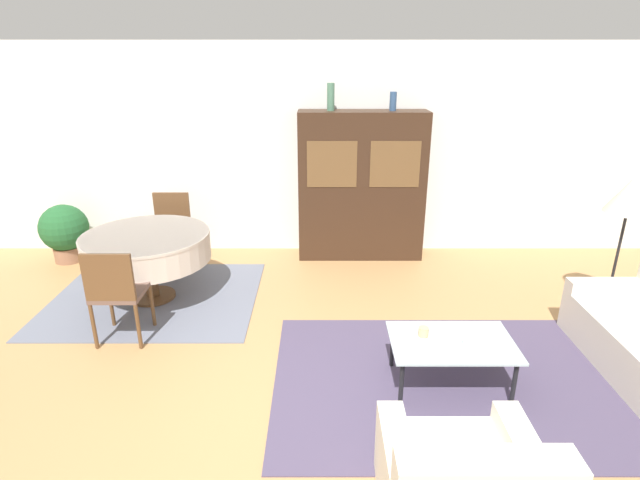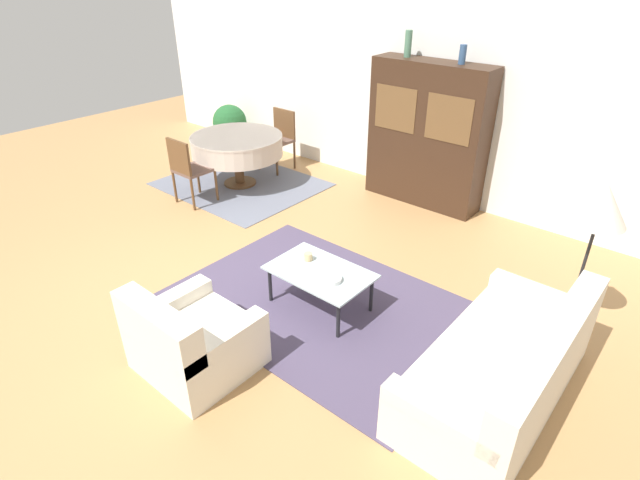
% 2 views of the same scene
% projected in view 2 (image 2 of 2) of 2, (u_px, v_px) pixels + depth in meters
% --- Properties ---
extents(ground_plane, '(14.00, 14.00, 0.00)m').
position_uv_depth(ground_plane, '(196.00, 284.00, 5.27)').
color(ground_plane, tan).
extents(wall_back, '(10.00, 0.06, 2.70)m').
position_uv_depth(wall_back, '(394.00, 93.00, 7.01)').
color(wall_back, white).
rests_on(wall_back, ground_plane).
extents(area_rug, '(2.90, 1.99, 0.01)m').
position_uv_depth(area_rug, '(324.00, 305.00, 4.95)').
color(area_rug, '#4C425B').
rests_on(area_rug, ground_plane).
extents(dining_rug, '(2.23, 1.85, 0.01)m').
position_uv_depth(dining_rug, '(241.00, 184.00, 7.57)').
color(dining_rug, slate).
rests_on(dining_rug, ground_plane).
extents(couch, '(0.88, 1.90, 0.79)m').
position_uv_depth(couch, '(504.00, 370.00, 3.78)').
color(couch, silver).
rests_on(couch, ground_plane).
extents(armchair, '(0.88, 0.83, 0.77)m').
position_uv_depth(armchair, '(191.00, 341.00, 4.06)').
color(armchair, silver).
rests_on(armchair, ground_plane).
extents(coffee_table, '(0.98, 0.63, 0.40)m').
position_uv_depth(coffee_table, '(320.00, 274.00, 4.75)').
color(coffee_table, black).
rests_on(coffee_table, area_rug).
extents(display_cabinet, '(1.60, 0.43, 1.89)m').
position_uv_depth(display_cabinet, '(427.00, 135.00, 6.62)').
color(display_cabinet, '#382316').
rests_on(display_cabinet, ground_plane).
extents(dining_table, '(1.34, 1.34, 0.75)m').
position_uv_depth(dining_table, '(237.00, 146.00, 7.29)').
color(dining_table, brown).
rests_on(dining_table, dining_rug).
extents(dining_chair_near, '(0.44, 0.44, 0.93)m').
position_uv_depth(dining_chair_near, '(188.00, 167.00, 6.73)').
color(dining_chair_near, brown).
rests_on(dining_chair_near, dining_rug).
extents(dining_chair_far, '(0.44, 0.44, 0.93)m').
position_uv_depth(dining_chair_far, '(280.00, 136.00, 7.91)').
color(dining_chair_far, brown).
rests_on(dining_chair_far, dining_rug).
extents(floor_lamp, '(0.44, 0.44, 1.44)m').
position_uv_depth(floor_lamp, '(601.00, 209.00, 4.06)').
color(floor_lamp, black).
rests_on(floor_lamp, ground_plane).
extents(cup, '(0.08, 0.08, 0.08)m').
position_uv_depth(cup, '(308.00, 257.00, 4.89)').
color(cup, tan).
rests_on(cup, coffee_table).
extents(bowl, '(0.21, 0.21, 0.04)m').
position_uv_depth(bowl, '(330.00, 279.00, 4.58)').
color(bowl, white).
rests_on(bowl, coffee_table).
extents(vase_tall, '(0.09, 0.09, 0.32)m').
position_uv_depth(vase_tall, '(408.00, 44.00, 6.30)').
color(vase_tall, '#4C7A60').
rests_on(vase_tall, display_cabinet).
extents(vase_short, '(0.08, 0.08, 0.22)m').
position_uv_depth(vase_short, '(463.00, 54.00, 5.91)').
color(vase_short, '#33517A').
rests_on(vase_short, display_cabinet).
extents(potted_plant, '(0.60, 0.60, 0.75)m').
position_uv_depth(potted_plant, '(230.00, 124.00, 8.90)').
color(potted_plant, '#93664C').
rests_on(potted_plant, ground_plane).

